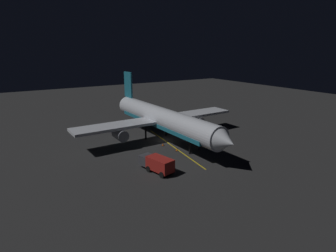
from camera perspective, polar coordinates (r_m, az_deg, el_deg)
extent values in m
cube|color=#282829|center=(56.54, -1.07, -3.07)|extent=(180.00, 180.00, 0.20)
cube|color=gold|center=(53.22, 1.01, -4.14)|extent=(3.18, 23.07, 0.01)
cylinder|color=silver|center=(55.23, -1.10, 1.61)|extent=(4.76, 32.33, 4.03)
cube|color=teal|center=(55.50, -1.09, 0.50)|extent=(4.45, 27.49, 0.72)
cone|color=silver|center=(42.13, 11.56, -3.11)|extent=(4.02, 3.31, 3.94)
cone|color=silver|center=(70.73, -8.87, 4.47)|extent=(3.73, 4.91, 3.62)
cube|color=teal|center=(67.44, -8.04, 8.26)|extent=(0.44, 3.61, 5.93)
cube|color=silver|center=(62.11, 5.67, 2.51)|extent=(15.38, 5.15, 0.50)
cylinder|color=slate|center=(61.07, 5.78, 0.93)|extent=(2.17, 3.25, 2.10)
cube|color=silver|center=(52.52, -10.99, -0.08)|extent=(15.38, 5.15, 0.50)
cylinder|color=slate|center=(52.12, -9.63, -1.73)|extent=(2.17, 3.25, 2.10)
cylinder|color=black|center=(49.20, 4.44, -4.22)|extent=(0.37, 0.37, 2.63)
cylinder|color=black|center=(59.46, -0.45, -0.71)|extent=(0.37, 0.37, 2.63)
cylinder|color=black|center=(57.10, -4.53, -1.44)|extent=(0.37, 0.37, 2.63)
cube|color=maroon|center=(41.84, -1.63, -7.68)|extent=(2.98, 4.52, 1.87)
cube|color=#38383D|center=(43.97, -4.30, -6.81)|extent=(2.35, 2.20, 1.50)
cylinder|color=black|center=(43.20, -2.95, -8.28)|extent=(2.45, 1.39, 0.90)
cylinder|color=black|center=(41.26, -0.21, -9.44)|extent=(2.45, 1.39, 0.90)
cube|color=silver|center=(58.15, 5.84, -0.94)|extent=(4.46, 3.34, 2.16)
cube|color=#38383D|center=(59.15, 8.50, -1.08)|extent=(2.38, 2.49, 1.50)
cylinder|color=black|center=(58.88, 7.10, -1.87)|extent=(1.64, 2.48, 0.90)
cylinder|color=black|center=(58.06, 4.50, -2.04)|extent=(1.64, 2.48, 0.90)
cylinder|color=black|center=(51.60, 6.31, -4.37)|extent=(0.32, 0.32, 0.85)
cylinder|color=yellow|center=(51.35, 6.33, -3.58)|extent=(0.40, 0.40, 0.65)
sphere|color=tan|center=(51.21, 6.35, -3.11)|extent=(0.24, 0.24, 0.24)
cone|color=#EA590F|center=(50.83, 1.78, -4.77)|extent=(0.36, 0.36, 0.55)
cube|color=black|center=(50.92, 1.78, -5.05)|extent=(0.50, 0.50, 0.03)
cone|color=#EA590F|center=(54.68, 4.81, -3.35)|extent=(0.36, 0.36, 0.55)
cube|color=black|center=(54.77, 4.80, -3.61)|extent=(0.50, 0.50, 0.03)
cone|color=#EA590F|center=(54.39, 5.41, -3.47)|extent=(0.36, 0.36, 0.55)
cube|color=black|center=(54.47, 5.40, -3.73)|extent=(0.50, 0.50, 0.03)
cone|color=#EA590F|center=(53.49, -1.04, -3.73)|extent=(0.36, 0.36, 0.55)
cube|color=black|center=(53.58, -1.04, -3.99)|extent=(0.50, 0.50, 0.03)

